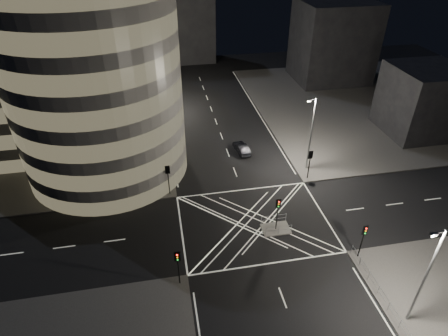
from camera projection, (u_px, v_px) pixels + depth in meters
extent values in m
plane|color=black|center=(254.00, 222.00, 41.24)|extent=(120.00, 120.00, 0.00)
cube|color=#484543|center=(32.00, 131.00, 58.75)|extent=(42.00, 42.00, 0.15)
cube|color=#484543|center=(372.00, 103.00, 67.71)|extent=(42.00, 42.00, 0.15)
cube|color=slate|center=(276.00, 229.00, 40.28)|extent=(3.00, 2.00, 0.15)
cylinder|color=gray|center=(94.00, 77.00, 43.14)|extent=(20.00, 20.00, 25.00)
cube|color=gray|center=(24.00, 56.00, 49.76)|extent=(20.00, 18.00, 25.00)
cube|color=gray|center=(76.00, 32.00, 65.90)|extent=(24.00, 16.00, 22.00)
cube|color=black|center=(333.00, 42.00, 73.63)|extent=(14.00, 12.00, 15.00)
cube|color=black|center=(423.00, 101.00, 56.06)|extent=(10.00, 10.00, 10.00)
cube|color=black|center=(173.00, 20.00, 82.93)|extent=(18.00, 8.00, 18.00)
cylinder|color=black|center=(154.00, 175.00, 46.08)|extent=(0.32, 0.32, 2.86)
ellipsoid|color=black|center=(151.00, 156.00, 44.51)|extent=(5.02, 5.02, 5.78)
cylinder|color=black|center=(152.00, 148.00, 50.78)|extent=(0.32, 0.32, 3.58)
ellipsoid|color=black|center=(150.00, 127.00, 49.03)|extent=(4.90, 4.90, 5.64)
cylinder|color=black|center=(151.00, 128.00, 55.68)|extent=(0.32, 0.32, 3.53)
ellipsoid|color=black|center=(149.00, 109.00, 54.01)|extent=(4.53, 4.53, 5.21)
cylinder|color=black|center=(150.00, 112.00, 60.66)|extent=(0.32, 0.32, 3.24)
ellipsoid|color=black|center=(148.00, 95.00, 59.07)|extent=(4.46, 4.46, 5.13)
cylinder|color=black|center=(149.00, 99.00, 65.70)|extent=(0.32, 0.32, 2.72)
ellipsoid|color=black|center=(148.00, 86.00, 64.42)|extent=(3.46, 3.46, 3.98)
cylinder|color=black|center=(169.00, 183.00, 44.51)|extent=(0.12, 0.12, 3.00)
cube|color=black|center=(167.00, 170.00, 43.42)|extent=(0.28, 0.22, 0.90)
cube|color=black|center=(167.00, 170.00, 43.42)|extent=(0.55, 0.04, 1.10)
cylinder|color=black|center=(179.00, 272.00, 33.41)|extent=(0.12, 0.12, 3.00)
cube|color=black|center=(177.00, 256.00, 32.32)|extent=(0.28, 0.22, 0.90)
cube|color=black|center=(177.00, 256.00, 32.32)|extent=(0.55, 0.04, 1.10)
cylinder|color=black|center=(309.00, 168.00, 47.23)|extent=(0.12, 0.12, 3.00)
cube|color=black|center=(311.00, 155.00, 46.14)|extent=(0.28, 0.22, 0.90)
cube|color=black|center=(311.00, 155.00, 46.14)|extent=(0.55, 0.04, 1.10)
cylinder|color=black|center=(361.00, 245.00, 36.13)|extent=(0.12, 0.12, 3.00)
cube|color=black|center=(365.00, 230.00, 35.04)|extent=(0.28, 0.22, 0.90)
cube|color=black|center=(365.00, 230.00, 35.04)|extent=(0.55, 0.04, 1.10)
cylinder|color=black|center=(277.00, 218.00, 39.40)|extent=(0.12, 0.12, 3.00)
cube|color=black|center=(278.00, 203.00, 38.32)|extent=(0.28, 0.22, 0.90)
cube|color=black|center=(278.00, 203.00, 38.32)|extent=(0.55, 0.04, 1.10)
cylinder|color=slate|center=(158.00, 137.00, 46.69)|extent=(0.20, 0.20, 10.00)
cylinder|color=slate|center=(158.00, 101.00, 44.06)|extent=(0.90, 0.10, 0.10)
cube|color=slate|center=(162.00, 101.00, 44.19)|extent=(0.50, 0.25, 0.18)
cube|color=white|center=(162.00, 102.00, 44.25)|extent=(0.42, 0.20, 0.05)
cylinder|color=slate|center=(154.00, 85.00, 61.38)|extent=(0.20, 0.20, 10.00)
cylinder|color=slate|center=(153.00, 55.00, 58.75)|extent=(0.90, 0.10, 0.10)
cube|color=slate|center=(156.00, 56.00, 58.87)|extent=(0.50, 0.25, 0.18)
cube|color=white|center=(156.00, 56.00, 58.94)|extent=(0.42, 0.20, 0.05)
cylinder|color=slate|center=(311.00, 135.00, 47.18)|extent=(0.20, 0.20, 10.00)
cylinder|color=slate|center=(313.00, 99.00, 44.41)|extent=(0.90, 0.10, 0.10)
cube|color=slate|center=(309.00, 100.00, 44.40)|extent=(0.50, 0.25, 0.18)
cube|color=white|center=(309.00, 101.00, 44.46)|extent=(0.42, 0.20, 0.05)
cylinder|color=slate|center=(425.00, 279.00, 28.41)|extent=(0.20, 0.20, 10.00)
cylinder|color=slate|center=(440.00, 232.00, 25.64)|extent=(0.90, 0.10, 0.10)
cube|color=slate|center=(434.00, 234.00, 25.63)|extent=(0.50, 0.25, 0.18)
cube|color=white|center=(433.00, 236.00, 25.69)|extent=(0.42, 0.20, 0.05)
cube|color=slate|center=(383.00, 298.00, 32.22)|extent=(0.06, 11.70, 1.10)
cube|color=slate|center=(279.00, 230.00, 39.20)|extent=(2.80, 0.06, 1.10)
cube|color=slate|center=(274.00, 219.00, 40.67)|extent=(2.80, 0.06, 1.10)
imported|color=black|center=(242.00, 148.00, 53.20)|extent=(1.93, 4.21, 1.34)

